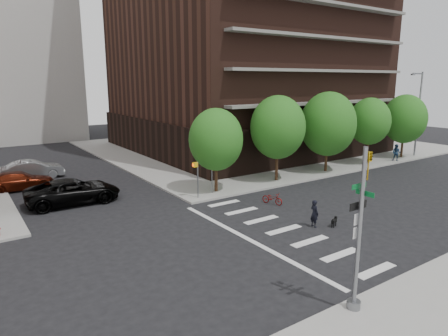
% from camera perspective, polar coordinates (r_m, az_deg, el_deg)
% --- Properties ---
extents(ground, '(120.00, 120.00, 0.00)m').
position_cam_1_polar(ground, '(21.33, 2.50, -10.48)').
color(ground, black).
rests_on(ground, ground).
extents(sidewalk_ne, '(39.00, 33.00, 0.15)m').
position_cam_1_polar(sidewalk_ne, '(51.46, 5.08, 3.24)').
color(sidewalk_ne, gray).
rests_on(sidewalk_ne, ground).
extents(crosswalk, '(3.85, 13.00, 0.01)m').
position_cam_1_polar(crosswalk, '(22.63, 7.04, -9.17)').
color(crosswalk, silver).
rests_on(crosswalk, ground).
extents(tree_a, '(4.00, 4.00, 5.90)m').
position_cam_1_polar(tree_a, '(29.21, -1.16, 4.08)').
color(tree_a, '#301E11').
rests_on(tree_a, sidewalk_ne).
extents(tree_b, '(4.50, 4.50, 6.65)m').
position_cam_1_polar(tree_b, '(32.79, 7.68, 5.78)').
color(tree_b, '#301E11').
rests_on(tree_b, sidewalk_ne).
extents(tree_c, '(5.00, 5.00, 6.80)m').
position_cam_1_polar(tree_c, '(37.07, 14.63, 6.10)').
color(tree_c, '#301E11').
rests_on(tree_c, sidewalk_ne).
extents(tree_d, '(4.00, 4.00, 6.20)m').
position_cam_1_polar(tree_d, '(41.78, 20.09, 6.28)').
color(tree_d, '#301E11').
rests_on(tree_d, sidewalk_ne).
extents(tree_e, '(4.50, 4.50, 6.35)m').
position_cam_1_polar(tree_e, '(46.78, 24.41, 6.40)').
color(tree_e, '#301E11').
rests_on(tree_e, sidewalk_ne).
extents(traffic_signal, '(0.90, 0.75, 6.00)m').
position_cam_1_polar(traffic_signal, '(15.09, 18.69, -10.08)').
color(traffic_signal, slate).
rests_on(traffic_signal, sidewalk_s).
extents(pedestrian_signal, '(2.18, 0.67, 2.60)m').
position_cam_1_polar(pedestrian_signal, '(28.26, -3.35, -0.75)').
color(pedestrian_signal, slate).
rests_on(pedestrian_signal, sidewalk_ne).
extents(streetlamp, '(2.14, 0.22, 9.00)m').
position_cam_1_polar(streetlamp, '(48.11, 25.98, 7.65)').
color(streetlamp, slate).
rests_on(streetlamp, sidewalk_ne).
extents(parked_car_black, '(3.06, 6.28, 1.72)m').
position_cam_1_polar(parked_car_black, '(29.20, -20.72, -3.14)').
color(parked_car_black, black).
rests_on(parked_car_black, ground).
extents(parked_car_maroon, '(2.28, 5.09, 1.45)m').
position_cam_1_polar(parked_car_maroon, '(34.47, -27.23, -1.64)').
color(parked_car_maroon, '#481307').
rests_on(parked_car_maroon, ground).
extents(parked_car_silver, '(1.80, 4.99, 1.64)m').
position_cam_1_polar(parked_car_silver, '(37.78, -25.67, -0.21)').
color(parked_car_silver, '#93969A').
rests_on(parked_car_silver, ground).
extents(scooter, '(0.99, 1.64, 0.81)m').
position_cam_1_polar(scooter, '(27.49, 6.92, -4.33)').
color(scooter, maroon).
rests_on(scooter, ground).
extents(dog_walker, '(0.63, 0.45, 1.61)m').
position_cam_1_polar(dog_walker, '(23.66, 12.79, -6.35)').
color(dog_walker, black).
rests_on(dog_walker, ground).
extents(dog, '(0.64, 0.38, 0.54)m').
position_cam_1_polar(dog, '(24.12, 15.48, -7.31)').
color(dog, black).
rests_on(dog, ground).
extents(pedestrian_far, '(0.98, 0.84, 1.73)m').
position_cam_1_polar(pedestrian_far, '(44.49, 23.40, 2.01)').
color(pedestrian_far, navy).
rests_on(pedestrian_far, sidewalk_ne).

